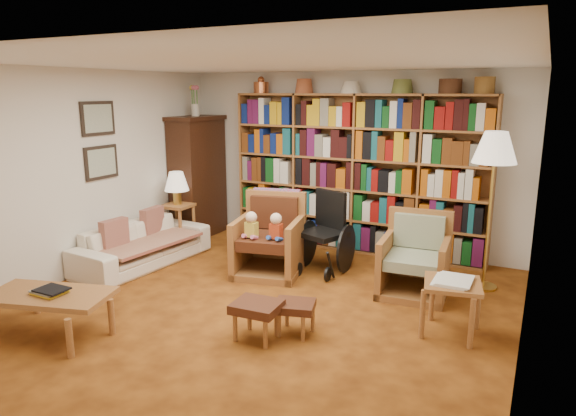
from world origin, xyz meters
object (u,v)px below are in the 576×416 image
Objects in this scene: armchair_sage at (416,262)px; floor_lamp at (495,154)px; footstool_a at (257,309)px; footstool_b at (295,308)px; coffee_table at (49,298)px; wheelchair at (326,235)px; sofa at (143,244)px; side_table_papers at (452,290)px; side_table_lamp at (178,216)px; armchair_leather at (273,240)px.

floor_lamp is at bearing 33.52° from armchair_sage.
armchair_sage reaches higher than footstool_a.
coffee_table is at bearing -153.23° from footstool_b.
wheelchair is 0.80× the size of coffee_table.
sofa reaches higher than side_table_papers.
floor_lamp is 1.45× the size of coffee_table.
footstool_a is (-1.71, -2.27, -1.27)m from floor_lamp.
sofa is at bearing -83.41° from side_table_lamp.
footstool_a is at bearing -127.03° from floor_lamp.
coffee_table is (-1.78, -0.77, 0.06)m from footstool_a.
footstool_b is (1.01, -1.43, -0.15)m from armchair_leather.
wheelchair reaches higher than armchair_sage.
side_table_lamp is at bearing -176.30° from floor_lamp.
sofa is 3.95m from side_table_papers.
coffee_table is (-2.04, -1.03, 0.10)m from footstool_b.
wheelchair is at bearing 103.64° from footstool_b.
footstool_b is at bearing -54.80° from armchair_leather.
armchair_sage is 3.82m from coffee_table.
side_table_papers is (-0.15, -1.36, -1.13)m from floor_lamp.
wheelchair reaches higher than side_table_lamp.
side_table_papers is 1.35× the size of footstool_a.
armchair_sage is 2.08m from footstool_a.
armchair_leather reaches higher than footstool_a.
armchair_sage is at bearing 63.89° from footstool_b.
wheelchair is 1.86m from footstool_b.
floor_lamp is at bearing 41.07° from coffee_table.
floor_lamp is 1.77m from side_table_papers.
armchair_sage is 1.47m from floor_lamp.
sofa is 2.64m from footstool_a.
footstool_a is at bearing -119.46° from armchair_sage.
sofa is 2.40m from wheelchair.
armchair_leather is 2.30× the size of footstool_b.
footstool_a is at bearing 23.52° from coffee_table.
footstool_a is 1.01× the size of footstool_b.
sofa is 4.24× the size of footstool_a.
sofa is 1.73m from armchair_leather.
armchair_sage is (1.77, 0.13, -0.06)m from armchair_leather.
armchair_sage is at bearing 60.54° from footstool_a.
armchair_leather is 0.56× the size of floor_lamp.
coffee_table is (-2.80, -2.59, 0.01)m from armchair_sage.
side_table_lamp is 1.44× the size of footstool_b.
sofa is 2.00m from coffee_table.
coffee_table reaches higher than footstool_a.
wheelchair reaches higher than footstool_a.
armchair_leather is 1.84m from footstool_a.
side_table_lamp is 1.06× the size of side_table_papers.
floor_lamp is (4.09, 1.14, 1.29)m from sofa.
side_table_lamp is 1.76m from armchair_leather.
coffee_table is at bearing -119.62° from wheelchair.
floor_lamp is (2.46, 0.59, 1.15)m from armchair_leather.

